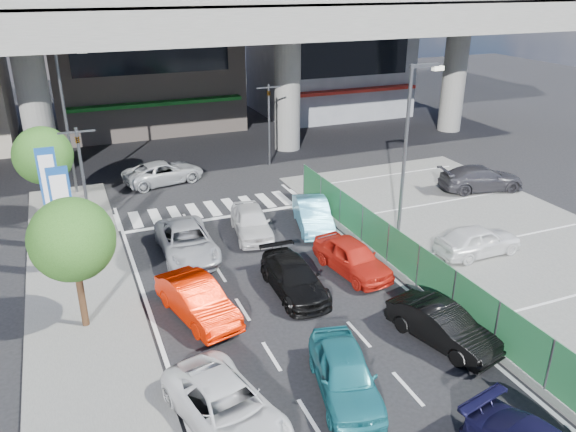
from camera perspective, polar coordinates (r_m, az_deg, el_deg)
name	(u,v)px	position (r m, az deg, el deg)	size (l,w,h in m)	color
ground	(316,345)	(19.19, 2.90, -12.96)	(120.00, 120.00, 0.00)	black
parking_lot	(527,260)	(26.41, 23.14, -4.15)	(12.00, 28.00, 0.06)	#585855
sidewalk_left	(87,326)	(21.18, -19.79, -10.45)	(4.00, 30.00, 0.12)	#585855
fence_run	(433,278)	(21.85, 14.56, -6.10)	(0.16, 22.00, 1.80)	#216236
expressway	(165,23)	(36.69, -12.35, 18.64)	(64.00, 14.00, 10.75)	#61625D
building_center	(139,30)	(47.58, -14.86, 17.77)	(14.00, 10.90, 15.00)	gray
building_east	(329,43)	(51.55, 4.14, 17.11)	(12.00, 10.90, 12.00)	gray
traffic_light_left	(80,155)	(26.99, -20.40, 5.82)	(1.60, 1.24, 5.20)	#595B60
traffic_light_right	(269,104)	(35.94, -1.97, 11.26)	(1.60, 1.24, 5.20)	#595B60
street_lamp_right	(409,140)	(25.21, 12.22, 7.59)	(1.65, 0.22, 8.00)	#595B60
street_lamp_left	(68,110)	(32.63, -21.47, 9.99)	(1.65, 0.22, 8.00)	#595B60
signboard_near	(63,207)	(23.45, -21.93, 0.82)	(0.80, 0.14, 4.70)	#595B60
signboard_far	(50,184)	(26.29, -23.03, 2.97)	(0.80, 0.14, 4.70)	#595B60
tree_near	(72,240)	(19.62, -21.08, -2.28)	(2.80, 2.80, 4.80)	#382314
tree_far	(43,156)	(29.56, -23.63, 5.63)	(2.80, 2.80, 4.80)	#382314
sedan_white_mid_left	(226,407)	(16.02, -6.27, -18.74)	(2.09, 4.54, 1.26)	white
taxi_teal_mid	(345,374)	(16.98, 5.82, -15.64)	(1.63, 4.05, 1.38)	teal
hatch_black_mid_right	(442,326)	(19.60, 15.42, -10.69)	(1.38, 3.96, 1.30)	black
taxi_orange_left	(197,300)	(20.46, -9.21, -8.42)	(1.46, 4.19, 1.38)	#F01C00
sedan_black_mid	(294,278)	(21.74, 0.62, -6.29)	(1.73, 4.27, 1.24)	black
taxi_orange_right	(352,257)	(23.27, 6.54, -4.16)	(1.63, 4.05, 1.38)	red
wagon_silver_front_left	(187,242)	(24.89, -10.24, -2.57)	(2.21, 4.80, 1.33)	#A7AAAF
sedan_white_front_mid	(251,222)	(26.46, -3.75, -0.57)	(1.63, 4.05, 1.38)	silver
kei_truck_front_right	(313,214)	(27.23, 2.53, 0.16)	(1.46, 4.19, 1.38)	#5FC8F0
crossing_wagon_silver	(164,172)	(34.10, -12.50, 4.35)	(2.16, 4.69, 1.30)	#ABAEB2
parked_sedan_white	(478,240)	(25.83, 18.77, -2.34)	(1.58, 3.94, 1.34)	white
parked_sedan_dgrey	(481,178)	(33.83, 19.02, 3.64)	(1.95, 4.79, 1.39)	#313036
traffic_cone	(395,246)	(25.18, 10.85, -3.00)	(0.33, 0.33, 0.65)	red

